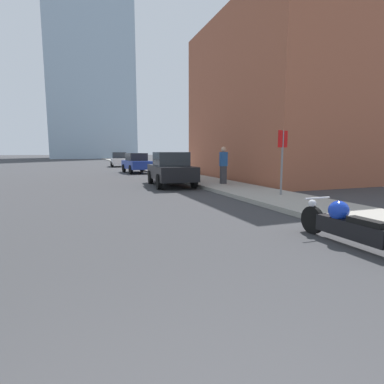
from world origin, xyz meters
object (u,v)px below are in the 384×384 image
(parked_car_white, at_px, (119,160))
(stop_sign, at_px, (282,151))
(motorcycle, at_px, (348,225))
(parked_car_black, at_px, (171,169))
(parked_car_blue, at_px, (136,163))
(pedestrian, at_px, (223,165))

(parked_car_white, height_order, stop_sign, stop_sign)
(motorcycle, xyz_separation_m, parked_car_black, (-0.25, 10.57, 0.47))
(motorcycle, distance_m, parked_car_white, 32.20)
(parked_car_blue, xyz_separation_m, parked_car_white, (-0.05, 11.39, 0.00))
(motorcycle, bearing_deg, pedestrian, 76.81)
(pedestrian, bearing_deg, parked_car_blue, 101.02)
(stop_sign, xyz_separation_m, pedestrian, (-0.25, 4.22, -0.63))
(motorcycle, height_order, stop_sign, stop_sign)
(motorcycle, bearing_deg, parked_car_black, 90.74)
(stop_sign, distance_m, pedestrian, 4.28)
(parked_car_blue, distance_m, parked_car_white, 11.39)
(parked_car_black, bearing_deg, motorcycle, -84.41)
(parked_car_black, bearing_deg, pedestrian, -24.95)
(parked_car_white, relative_size, pedestrian, 2.14)
(stop_sign, bearing_deg, motorcycle, -114.71)
(parked_car_black, bearing_deg, parked_car_white, 94.20)
(parked_car_black, xyz_separation_m, pedestrian, (2.32, -1.30, 0.24))
(motorcycle, height_order, pedestrian, pedestrian)
(motorcycle, height_order, parked_car_blue, parked_car_blue)
(parked_car_black, distance_m, stop_sign, 6.15)
(parked_car_white, bearing_deg, pedestrian, -81.90)
(motorcycle, relative_size, parked_car_black, 0.55)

